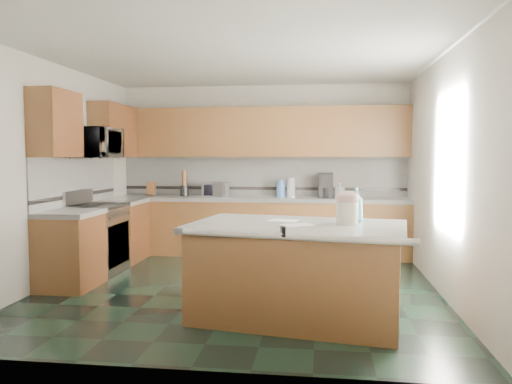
# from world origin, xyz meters

# --- Properties ---
(floor) EXTENTS (4.60, 4.60, 0.00)m
(floor) POSITION_xyz_m (0.00, 0.00, 0.00)
(floor) COLOR black
(floor) RESTS_ON ground
(ceiling) EXTENTS (4.60, 4.60, 0.00)m
(ceiling) POSITION_xyz_m (0.00, 0.00, 2.70)
(ceiling) COLOR white
(ceiling) RESTS_ON ground
(wall_back) EXTENTS (4.60, 0.04, 2.70)m
(wall_back) POSITION_xyz_m (0.00, 2.32, 1.35)
(wall_back) COLOR silver
(wall_back) RESTS_ON ground
(wall_front) EXTENTS (4.60, 0.04, 2.70)m
(wall_front) POSITION_xyz_m (0.00, -2.32, 1.35)
(wall_front) COLOR silver
(wall_front) RESTS_ON ground
(wall_left) EXTENTS (0.04, 4.60, 2.70)m
(wall_left) POSITION_xyz_m (-2.32, 0.00, 1.35)
(wall_left) COLOR silver
(wall_left) RESTS_ON ground
(wall_right) EXTENTS (0.04, 4.60, 2.70)m
(wall_right) POSITION_xyz_m (2.32, 0.00, 1.35)
(wall_right) COLOR silver
(wall_right) RESTS_ON ground
(back_base_cab) EXTENTS (4.60, 0.60, 0.86)m
(back_base_cab) POSITION_xyz_m (0.00, 2.00, 0.43)
(back_base_cab) COLOR #34180B
(back_base_cab) RESTS_ON ground
(back_countertop) EXTENTS (4.60, 0.64, 0.06)m
(back_countertop) POSITION_xyz_m (0.00, 2.00, 0.89)
(back_countertop) COLOR white
(back_countertop) RESTS_ON back_base_cab
(back_upper_cab) EXTENTS (4.60, 0.33, 0.78)m
(back_upper_cab) POSITION_xyz_m (0.00, 2.13, 1.94)
(back_upper_cab) COLOR #34180B
(back_upper_cab) RESTS_ON wall_back
(back_backsplash) EXTENTS (4.60, 0.02, 0.63)m
(back_backsplash) POSITION_xyz_m (0.00, 2.29, 1.24)
(back_backsplash) COLOR silver
(back_backsplash) RESTS_ON back_countertop
(back_accent_band) EXTENTS (4.60, 0.01, 0.05)m
(back_accent_band) POSITION_xyz_m (0.00, 2.28, 1.04)
(back_accent_band) COLOR black
(back_accent_band) RESTS_ON back_countertop
(left_base_cab_rear) EXTENTS (0.60, 0.82, 0.86)m
(left_base_cab_rear) POSITION_xyz_m (-2.00, 1.29, 0.43)
(left_base_cab_rear) COLOR #34180B
(left_base_cab_rear) RESTS_ON ground
(left_counter_rear) EXTENTS (0.64, 0.82, 0.06)m
(left_counter_rear) POSITION_xyz_m (-2.00, 1.29, 0.89)
(left_counter_rear) COLOR white
(left_counter_rear) RESTS_ON left_base_cab_rear
(left_base_cab_front) EXTENTS (0.60, 0.72, 0.86)m
(left_base_cab_front) POSITION_xyz_m (-2.00, -0.24, 0.43)
(left_base_cab_front) COLOR #34180B
(left_base_cab_front) RESTS_ON ground
(left_counter_front) EXTENTS (0.64, 0.72, 0.06)m
(left_counter_front) POSITION_xyz_m (-2.00, -0.24, 0.89)
(left_counter_front) COLOR white
(left_counter_front) RESTS_ON left_base_cab_front
(left_backsplash) EXTENTS (0.02, 2.30, 0.63)m
(left_backsplash) POSITION_xyz_m (-2.29, 0.55, 1.24)
(left_backsplash) COLOR silver
(left_backsplash) RESTS_ON wall_left
(left_accent_band) EXTENTS (0.01, 2.30, 0.05)m
(left_accent_band) POSITION_xyz_m (-2.28, 0.55, 1.04)
(left_accent_band) COLOR black
(left_accent_band) RESTS_ON wall_left
(left_upper_cab_rear) EXTENTS (0.33, 1.09, 0.78)m
(left_upper_cab_rear) POSITION_xyz_m (-2.13, 1.42, 1.94)
(left_upper_cab_rear) COLOR #34180B
(left_upper_cab_rear) RESTS_ON wall_left
(left_upper_cab_front) EXTENTS (0.33, 0.72, 0.78)m
(left_upper_cab_front) POSITION_xyz_m (-2.13, -0.24, 1.94)
(left_upper_cab_front) COLOR #34180B
(left_upper_cab_front) RESTS_ON wall_left
(range_body) EXTENTS (0.60, 0.76, 0.88)m
(range_body) POSITION_xyz_m (-2.00, 0.50, 0.44)
(range_body) COLOR #B7B7BC
(range_body) RESTS_ON ground
(range_oven_door) EXTENTS (0.02, 0.68, 0.55)m
(range_oven_door) POSITION_xyz_m (-1.71, 0.50, 0.40)
(range_oven_door) COLOR black
(range_oven_door) RESTS_ON range_body
(range_cooktop) EXTENTS (0.62, 0.78, 0.04)m
(range_cooktop) POSITION_xyz_m (-2.00, 0.50, 0.90)
(range_cooktop) COLOR black
(range_cooktop) RESTS_ON range_body
(range_handle) EXTENTS (0.02, 0.66, 0.02)m
(range_handle) POSITION_xyz_m (-1.68, 0.50, 0.78)
(range_handle) COLOR #B7B7BC
(range_handle) RESTS_ON range_body
(range_backguard) EXTENTS (0.06, 0.76, 0.18)m
(range_backguard) POSITION_xyz_m (-2.26, 0.50, 1.02)
(range_backguard) COLOR #B7B7BC
(range_backguard) RESTS_ON range_body
(microwave) EXTENTS (0.50, 0.73, 0.41)m
(microwave) POSITION_xyz_m (-2.00, 0.50, 1.73)
(microwave) COLOR #B7B7BC
(microwave) RESTS_ON wall_left
(island_base) EXTENTS (2.06, 1.39, 0.86)m
(island_base) POSITION_xyz_m (0.72, -1.01, 0.43)
(island_base) COLOR #34180B
(island_base) RESTS_ON ground
(island_top) EXTENTS (2.18, 1.50, 0.06)m
(island_top) POSITION_xyz_m (0.72, -1.01, 0.89)
(island_top) COLOR white
(island_top) RESTS_ON island_base
(island_bullnose) EXTENTS (1.99, 0.38, 0.06)m
(island_bullnose) POSITION_xyz_m (0.72, -1.61, 0.89)
(island_bullnose) COLOR white
(island_bullnose) RESTS_ON island_base
(treat_jar) EXTENTS (0.27, 0.27, 0.21)m
(treat_jar) POSITION_xyz_m (1.19, -1.01, 1.03)
(treat_jar) COLOR silver
(treat_jar) RESTS_ON island_top
(treat_jar_lid) EXTENTS (0.22, 0.22, 0.14)m
(treat_jar_lid) POSITION_xyz_m (1.19, -1.01, 1.17)
(treat_jar_lid) COLOR #CE999A
(treat_jar_lid) RESTS_ON treat_jar
(treat_jar_knob) EXTENTS (0.07, 0.03, 0.03)m
(treat_jar_knob) POSITION_xyz_m (1.19, -1.01, 1.22)
(treat_jar_knob) COLOR tan
(treat_jar_knob) RESTS_ON treat_jar_lid
(treat_jar_knob_end_l) EXTENTS (0.04, 0.04, 0.04)m
(treat_jar_knob_end_l) POSITION_xyz_m (1.16, -1.01, 1.22)
(treat_jar_knob_end_l) COLOR tan
(treat_jar_knob_end_l) RESTS_ON treat_jar_lid
(treat_jar_knob_end_r) EXTENTS (0.04, 0.04, 0.04)m
(treat_jar_knob_end_r) POSITION_xyz_m (1.23, -1.01, 1.22)
(treat_jar_knob_end_r) COLOR tan
(treat_jar_knob_end_r) RESTS_ON treat_jar_lid
(soap_bottle_island) EXTENTS (0.16, 0.16, 0.34)m
(soap_bottle_island) POSITION_xyz_m (1.29, -0.86, 1.09)
(soap_bottle_island) COLOR teal
(soap_bottle_island) RESTS_ON island_top
(paper_sheet_a) EXTENTS (0.37, 0.34, 0.00)m
(paper_sheet_a) POSITION_xyz_m (0.74, -1.13, 0.92)
(paper_sheet_a) COLOR white
(paper_sheet_a) RESTS_ON island_top
(paper_sheet_b) EXTENTS (0.33, 0.27, 0.00)m
(paper_sheet_b) POSITION_xyz_m (0.58, -0.81, 0.92)
(paper_sheet_b) COLOR white
(paper_sheet_b) RESTS_ON island_top
(clamp_body) EXTENTS (0.05, 0.10, 0.09)m
(clamp_body) POSITION_xyz_m (0.63, -1.59, 0.93)
(clamp_body) COLOR black
(clamp_body) RESTS_ON island_top
(clamp_handle) EXTENTS (0.02, 0.07, 0.02)m
(clamp_handle) POSITION_xyz_m (0.63, -1.65, 0.91)
(clamp_handle) COLOR black
(clamp_handle) RESTS_ON island_top
(knife_block) EXTENTS (0.13, 0.17, 0.24)m
(knife_block) POSITION_xyz_m (-1.79, 2.05, 1.03)
(knife_block) COLOR #472814
(knife_block) RESTS_ON back_countertop
(utensil_crock) EXTENTS (0.13, 0.13, 0.17)m
(utensil_crock) POSITION_xyz_m (-1.24, 2.08, 1.00)
(utensil_crock) COLOR black
(utensil_crock) RESTS_ON back_countertop
(utensil_bundle) EXTENTS (0.08, 0.08, 0.24)m
(utensil_bundle) POSITION_xyz_m (-1.24, 2.08, 1.21)
(utensil_bundle) COLOR #472814
(utensil_bundle) RESTS_ON utensil_crock
(toaster_oven) EXTENTS (0.42, 0.34, 0.21)m
(toaster_oven) POSITION_xyz_m (-0.72, 2.05, 1.03)
(toaster_oven) COLOR #B7B7BC
(toaster_oven) RESTS_ON back_countertop
(toaster_oven_door) EXTENTS (0.33, 0.01, 0.17)m
(toaster_oven_door) POSITION_xyz_m (-0.72, 1.93, 1.03)
(toaster_oven_door) COLOR black
(toaster_oven_door) RESTS_ON toaster_oven
(paper_towel) EXTENTS (0.13, 0.13, 0.30)m
(paper_towel) POSITION_xyz_m (0.48, 2.10, 1.07)
(paper_towel) COLOR white
(paper_towel) RESTS_ON back_countertop
(paper_towel_base) EXTENTS (0.20, 0.20, 0.01)m
(paper_towel_base) POSITION_xyz_m (0.48, 2.10, 0.93)
(paper_towel_base) COLOR #B7B7BC
(paper_towel_base) RESTS_ON back_countertop
(water_jug) EXTENTS (0.14, 0.14, 0.24)m
(water_jug) POSITION_xyz_m (0.33, 2.06, 1.04)
(water_jug) COLOR #3F67AA
(water_jug) RESTS_ON back_countertop
(water_jug_neck) EXTENTS (0.07, 0.07, 0.03)m
(water_jug_neck) POSITION_xyz_m (0.33, 2.06, 1.18)
(water_jug_neck) COLOR #3F67AA
(water_jug_neck) RESTS_ON water_jug
(coffee_maker) EXTENTS (0.22, 0.25, 0.38)m
(coffee_maker) POSITION_xyz_m (1.02, 2.08, 1.11)
(coffee_maker) COLOR black
(coffee_maker) RESTS_ON back_countertop
(coffee_carafe) EXTENTS (0.16, 0.16, 0.16)m
(coffee_carafe) POSITION_xyz_m (1.02, 2.02, 1.00)
(coffee_carafe) COLOR black
(coffee_carafe) RESTS_ON back_countertop
(soap_bottle_back) EXTENTS (0.16, 0.15, 0.24)m
(soap_bottle_back) POSITION_xyz_m (1.24, 2.05, 1.04)
(soap_bottle_back) COLOR white
(soap_bottle_back) RESTS_ON back_countertop
(soap_back_cap) EXTENTS (0.02, 0.02, 0.03)m
(soap_back_cap) POSITION_xyz_m (1.24, 2.05, 1.18)
(soap_back_cap) COLOR red
(soap_back_cap) RESTS_ON soap_bottle_back
(window_light_proxy) EXTENTS (0.02, 1.40, 1.10)m
(window_light_proxy) POSITION_xyz_m (2.29, -0.20, 1.50)
(window_light_proxy) COLOR white
(window_light_proxy) RESTS_ON wall_right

